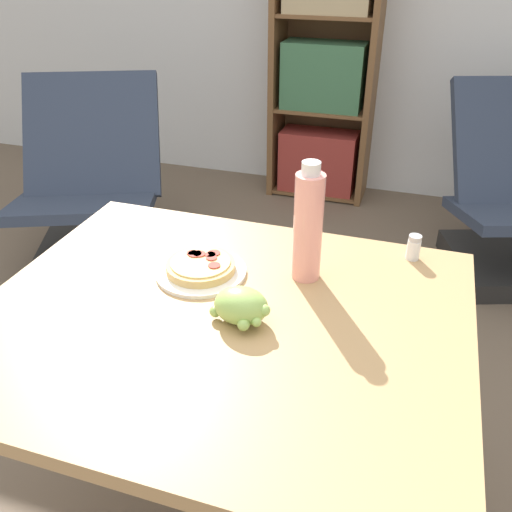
{
  "coord_description": "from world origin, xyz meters",
  "views": [
    {
      "loc": [
        0.5,
        -0.84,
        1.46
      ],
      "look_at": [
        0.17,
        0.2,
        0.82
      ],
      "focal_mm": 38.0,
      "sensor_mm": 36.0,
      "label": 1
    }
  ],
  "objects_px": {
    "drink_bottle": "(308,226)",
    "salt_shaker": "(414,247)",
    "lounge_chair_near": "(95,208)",
    "bookshelf": "(324,71)",
    "grape_bunch": "(242,306)",
    "pizza_on_plate": "(201,268)"
  },
  "relations": [
    {
      "from": "salt_shaker",
      "to": "bookshelf",
      "type": "bearing_deg",
      "value": 107.56
    },
    {
      "from": "pizza_on_plate",
      "to": "drink_bottle",
      "type": "relative_size",
      "value": 0.76
    },
    {
      "from": "lounge_chair_near",
      "to": "bookshelf",
      "type": "height_order",
      "value": "bookshelf"
    },
    {
      "from": "pizza_on_plate",
      "to": "grape_bunch",
      "type": "distance_m",
      "value": 0.22
    },
    {
      "from": "salt_shaker",
      "to": "bookshelf",
      "type": "relative_size",
      "value": 0.04
    },
    {
      "from": "pizza_on_plate",
      "to": "salt_shaker",
      "type": "xyz_separation_m",
      "value": [
        0.48,
        0.23,
        0.02
      ]
    },
    {
      "from": "pizza_on_plate",
      "to": "drink_bottle",
      "type": "height_order",
      "value": "drink_bottle"
    },
    {
      "from": "pizza_on_plate",
      "to": "lounge_chair_near",
      "type": "bearing_deg",
      "value": 134.39
    },
    {
      "from": "salt_shaker",
      "to": "pizza_on_plate",
      "type": "bearing_deg",
      "value": -154.59
    },
    {
      "from": "lounge_chair_near",
      "to": "bookshelf",
      "type": "xyz_separation_m",
      "value": [
        0.9,
        1.18,
        0.49
      ]
    },
    {
      "from": "drink_bottle",
      "to": "salt_shaker",
      "type": "relative_size",
      "value": 4.44
    },
    {
      "from": "pizza_on_plate",
      "to": "drink_bottle",
      "type": "distance_m",
      "value": 0.28
    },
    {
      "from": "bookshelf",
      "to": "salt_shaker",
      "type": "bearing_deg",
      "value": -72.44
    },
    {
      "from": "bookshelf",
      "to": "lounge_chair_near",
      "type": "bearing_deg",
      "value": -127.35
    },
    {
      "from": "grape_bunch",
      "to": "salt_shaker",
      "type": "relative_size",
      "value": 2.04
    },
    {
      "from": "pizza_on_plate",
      "to": "salt_shaker",
      "type": "height_order",
      "value": "salt_shaker"
    },
    {
      "from": "lounge_chair_near",
      "to": "pizza_on_plate",
      "type": "bearing_deg",
      "value": -68.4
    },
    {
      "from": "grape_bunch",
      "to": "salt_shaker",
      "type": "height_order",
      "value": "grape_bunch"
    },
    {
      "from": "pizza_on_plate",
      "to": "salt_shaker",
      "type": "relative_size",
      "value": 3.37
    },
    {
      "from": "drink_bottle",
      "to": "lounge_chair_near",
      "type": "height_order",
      "value": "drink_bottle"
    },
    {
      "from": "grape_bunch",
      "to": "drink_bottle",
      "type": "height_order",
      "value": "drink_bottle"
    },
    {
      "from": "lounge_chair_near",
      "to": "bookshelf",
      "type": "relative_size",
      "value": 0.59
    }
  ]
}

